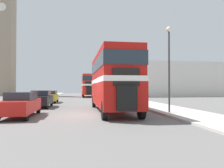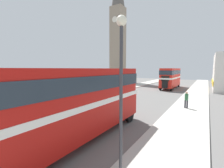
{
  "view_description": "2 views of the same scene",
  "coord_description": "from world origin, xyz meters",
  "px_view_note": "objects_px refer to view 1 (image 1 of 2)",
  "views": [
    {
      "loc": [
        -0.45,
        -14.44,
        1.79
      ],
      "look_at": [
        2.05,
        1.67,
        2.07
      ],
      "focal_mm": 35.0,
      "sensor_mm": 36.0,
      "label": 1
    },
    {
      "loc": [
        8.2,
        -4.88,
        4.2
      ],
      "look_at": [
        0.0,
        7.91,
        2.66
      ],
      "focal_mm": 24.0,
      "sensor_mm": 36.0,
      "label": 2
    }
  ],
  "objects_px": {
    "church_tower": "(5,13)",
    "car_parked_mid": "(41,99)",
    "double_decker_bus": "(112,78)",
    "street_lamp": "(169,56)",
    "car_parked_near": "(21,104)",
    "bus_distant": "(88,84)",
    "pedestrian_walking": "(134,93)",
    "car_parked_far": "(50,96)"
  },
  "relations": [
    {
      "from": "church_tower",
      "to": "car_parked_mid",
      "type": "bearing_deg",
      "value": -67.39
    },
    {
      "from": "double_decker_bus",
      "to": "street_lamp",
      "type": "distance_m",
      "value": 4.39
    },
    {
      "from": "street_lamp",
      "to": "car_parked_near",
      "type": "bearing_deg",
      "value": 179.37
    },
    {
      "from": "bus_distant",
      "to": "church_tower",
      "type": "distance_m",
      "value": 26.24
    },
    {
      "from": "pedestrian_walking",
      "to": "car_parked_mid",
      "type": "bearing_deg",
      "value": -150.01
    },
    {
      "from": "bus_distant",
      "to": "car_parked_mid",
      "type": "height_order",
      "value": "bus_distant"
    },
    {
      "from": "car_parked_near",
      "to": "double_decker_bus",
      "type": "bearing_deg",
      "value": 17.7
    },
    {
      "from": "car_parked_far",
      "to": "street_lamp",
      "type": "distance_m",
      "value": 16.45
    },
    {
      "from": "double_decker_bus",
      "to": "car_parked_near",
      "type": "distance_m",
      "value": 6.53
    },
    {
      "from": "car_parked_mid",
      "to": "church_tower",
      "type": "bearing_deg",
      "value": 112.61
    },
    {
      "from": "pedestrian_walking",
      "to": "street_lamp",
      "type": "distance_m",
      "value": 12.92
    },
    {
      "from": "car_parked_near",
      "to": "street_lamp",
      "type": "height_order",
      "value": "street_lamp"
    },
    {
      "from": "car_parked_far",
      "to": "car_parked_mid",
      "type": "bearing_deg",
      "value": -89.79
    },
    {
      "from": "double_decker_bus",
      "to": "church_tower",
      "type": "distance_m",
      "value": 44.18
    },
    {
      "from": "car_parked_far",
      "to": "church_tower",
      "type": "relative_size",
      "value": 0.11
    },
    {
      "from": "pedestrian_walking",
      "to": "church_tower",
      "type": "height_order",
      "value": "church_tower"
    },
    {
      "from": "double_decker_bus",
      "to": "car_parked_far",
      "type": "bearing_deg",
      "value": 118.09
    },
    {
      "from": "double_decker_bus",
      "to": "bus_distant",
      "type": "relative_size",
      "value": 1.0
    },
    {
      "from": "car_parked_mid",
      "to": "church_tower",
      "type": "relative_size",
      "value": 0.12
    },
    {
      "from": "car_parked_far",
      "to": "pedestrian_walking",
      "type": "distance_m",
      "value": 10.3
    },
    {
      "from": "car_parked_mid",
      "to": "pedestrian_walking",
      "type": "height_order",
      "value": "pedestrian_walking"
    },
    {
      "from": "car_parked_mid",
      "to": "church_tower",
      "type": "height_order",
      "value": "church_tower"
    },
    {
      "from": "bus_distant",
      "to": "car_parked_near",
      "type": "xyz_separation_m",
      "value": [
        -5.44,
        -29.25,
        -1.77
      ]
    },
    {
      "from": "double_decker_bus",
      "to": "car_parked_mid",
      "type": "distance_m",
      "value": 7.66
    },
    {
      "from": "car_parked_mid",
      "to": "pedestrian_walking",
      "type": "distance_m",
      "value": 11.85
    },
    {
      "from": "double_decker_bus",
      "to": "car_parked_mid",
      "type": "bearing_deg",
      "value": 141.65
    },
    {
      "from": "street_lamp",
      "to": "church_tower",
      "type": "xyz_separation_m",
      "value": [
        -22.7,
        38.38,
        14.86
      ]
    },
    {
      "from": "car_parked_far",
      "to": "bus_distant",
      "type": "bearing_deg",
      "value": 71.92
    },
    {
      "from": "car_parked_far",
      "to": "pedestrian_walking",
      "type": "xyz_separation_m",
      "value": [
        10.29,
        -0.46,
        0.35
      ]
    },
    {
      "from": "double_decker_bus",
      "to": "bus_distant",
      "type": "height_order",
      "value": "bus_distant"
    },
    {
      "from": "car_parked_near",
      "to": "car_parked_far",
      "type": "height_order",
      "value": "car_parked_near"
    },
    {
      "from": "car_parked_far",
      "to": "street_lamp",
      "type": "height_order",
      "value": "street_lamp"
    },
    {
      "from": "street_lamp",
      "to": "church_tower",
      "type": "distance_m",
      "value": 47.0
    },
    {
      "from": "double_decker_bus",
      "to": "car_parked_near",
      "type": "bearing_deg",
      "value": -162.3
    },
    {
      "from": "car_parked_mid",
      "to": "pedestrian_walking",
      "type": "bearing_deg",
      "value": 29.99
    },
    {
      "from": "double_decker_bus",
      "to": "car_parked_far",
      "type": "distance_m",
      "value": 12.61
    },
    {
      "from": "car_parked_near",
      "to": "church_tower",
      "type": "bearing_deg",
      "value": 108.86
    },
    {
      "from": "double_decker_bus",
      "to": "street_lamp",
      "type": "height_order",
      "value": "street_lamp"
    },
    {
      "from": "car_parked_near",
      "to": "car_parked_mid",
      "type": "xyz_separation_m",
      "value": [
        0.14,
        6.54,
        0.01
      ]
    },
    {
      "from": "pedestrian_walking",
      "to": "church_tower",
      "type": "relative_size",
      "value": 0.05
    },
    {
      "from": "double_decker_bus",
      "to": "car_parked_mid",
      "type": "xyz_separation_m",
      "value": [
        -5.86,
        4.63,
        -1.72
      ]
    },
    {
      "from": "bus_distant",
      "to": "car_parked_near",
      "type": "relative_size",
      "value": 2.21
    }
  ]
}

